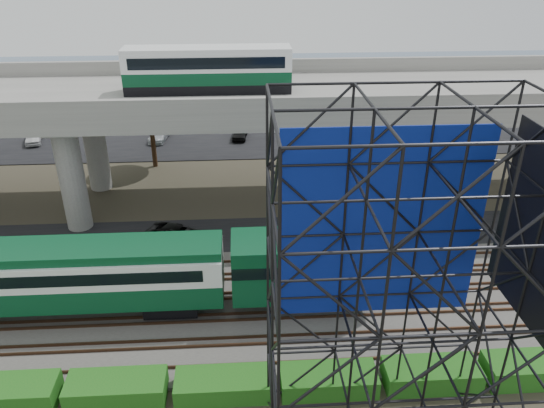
{
  "coord_description": "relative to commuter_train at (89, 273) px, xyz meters",
  "views": [
    {
      "loc": [
        2.14,
        -22.83,
        19.56
      ],
      "look_at": [
        3.92,
        6.0,
        4.82
      ],
      "focal_mm": 35.0,
      "sensor_mm": 36.0,
      "label": 1
    }
  ],
  "objects": [
    {
      "name": "hedge_strip",
      "position": [
        7.46,
        -6.3,
        -2.32
      ],
      "size": [
        34.6,
        1.8,
        1.2
      ],
      "color": "#135714",
      "rests_on": "ground"
    },
    {
      "name": "parking_lot",
      "position": [
        6.45,
        32.0,
        -2.84
      ],
      "size": [
        90.0,
        18.0,
        0.08
      ],
      "primitive_type": "cube",
      "color": "black",
      "rests_on": "ground"
    },
    {
      "name": "suv",
      "position": [
        4.02,
        7.62,
        -2.16
      ],
      "size": [
        5.08,
        3.86,
        1.28
      ],
      "primitive_type": "imported",
      "rotation": [
        0.0,
        0.0,
        1.14
      ],
      "color": "black",
      "rests_on": "service_road"
    },
    {
      "name": "parked_cars",
      "position": [
        6.03,
        31.57,
        -2.2
      ],
      "size": [
        37.13,
        9.41,
        1.27
      ],
      "color": "white",
      "rests_on": "parking_lot"
    },
    {
      "name": "ballast_bed",
      "position": [
        6.45,
        0.0,
        -2.78
      ],
      "size": [
        90.0,
        12.0,
        0.2
      ],
      "primitive_type": "cube",
      "color": "slate",
      "rests_on": "ground"
    },
    {
      "name": "scaffold_tower",
      "position": [
        14.04,
        -9.98,
        4.59
      ],
      "size": [
        9.36,
        6.36,
        15.0
      ],
      "color": "black",
      "rests_on": "ground"
    },
    {
      "name": "harbor_water",
      "position": [
        6.45,
        54.0,
        -2.87
      ],
      "size": [
        140.0,
        40.0,
        0.03
      ],
      "primitive_type": "cube",
      "color": "#425B6D",
      "rests_on": "ground"
    },
    {
      "name": "trees",
      "position": [
        1.79,
        14.17,
        2.69
      ],
      "size": [
        40.94,
        16.94,
        7.69
      ],
      "color": "#382314",
      "rests_on": "ground"
    },
    {
      "name": "ground",
      "position": [
        6.45,
        -2.0,
        -2.88
      ],
      "size": [
        140.0,
        140.0,
        0.0
      ],
      "primitive_type": "plane",
      "color": "#474233",
      "rests_on": "ground"
    },
    {
      "name": "overpass",
      "position": [
        6.45,
        14.0,
        5.33
      ],
      "size": [
        80.0,
        12.0,
        12.4
      ],
      "color": "#9E9B93",
      "rests_on": "ground"
    },
    {
      "name": "rail_tracks",
      "position": [
        6.45,
        -0.0,
        -2.6
      ],
      "size": [
        90.0,
        9.52,
        0.16
      ],
      "color": "#472D1E",
      "rests_on": "ballast_bed"
    },
    {
      "name": "commuter_train",
      "position": [
        0.0,
        0.0,
        0.0
      ],
      "size": [
        29.3,
        3.06,
        4.3
      ],
      "color": "black",
      "rests_on": "rail_tracks"
    },
    {
      "name": "service_road",
      "position": [
        6.45,
        8.5,
        -2.84
      ],
      "size": [
        90.0,
        5.0,
        0.08
      ],
      "primitive_type": "cube",
      "color": "black",
      "rests_on": "ground"
    }
  ]
}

